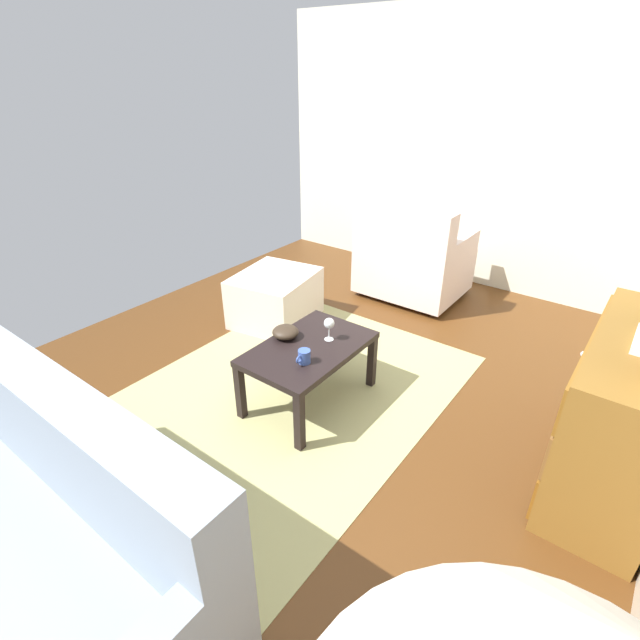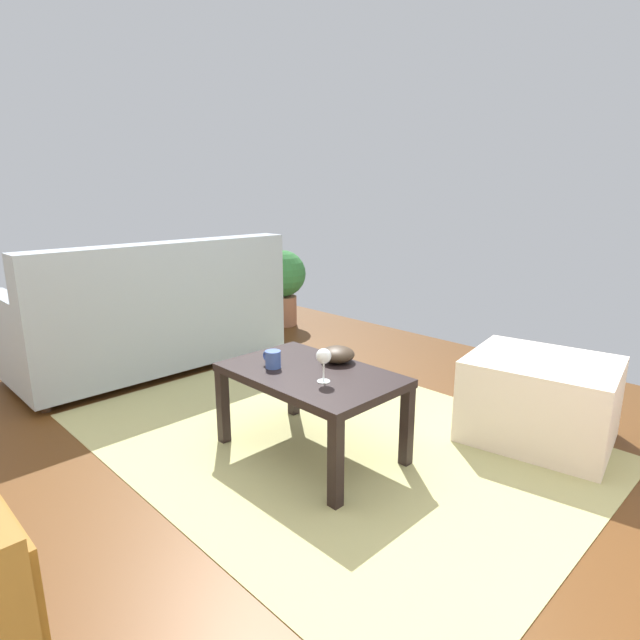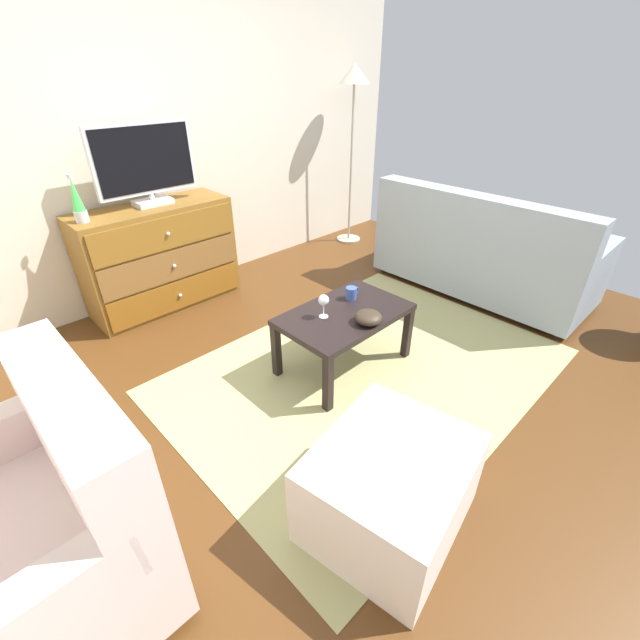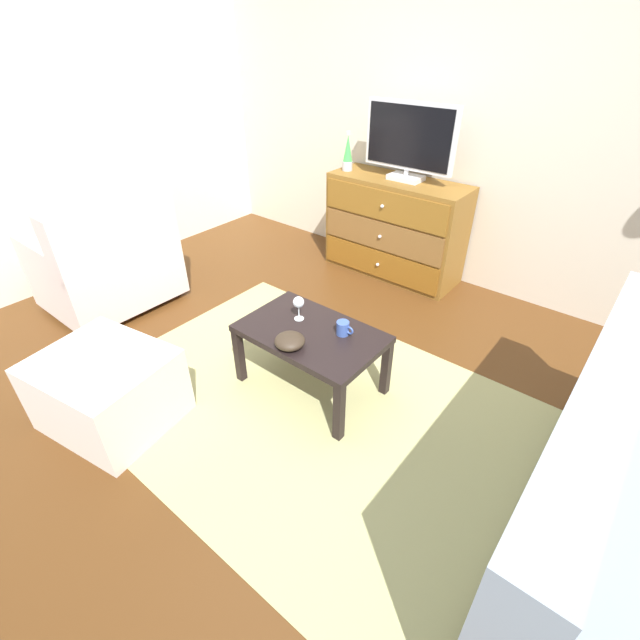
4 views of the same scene
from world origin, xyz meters
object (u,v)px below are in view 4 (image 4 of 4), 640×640
object	(u,v)px
couch_large	(635,514)
ottoman	(108,390)
coffee_table	(311,339)
tv	(410,140)
bowl_decorative	(290,341)
mug	(343,328)
dresser	(394,228)
wine_glass	(299,303)
armchair	(108,264)
lava_lamp	(348,153)

from	to	relation	value
couch_large	ottoman	size ratio (longest dim) A/B	2.67
coffee_table	ottoman	size ratio (longest dim) A/B	1.23
tv	bowl_decorative	bearing A→B (deg)	-78.06
bowl_decorative	couch_large	distance (m)	1.73
coffee_table	mug	distance (m)	0.22
dresser	wine_glass	bearing A→B (deg)	-79.60
wine_glass	couch_large	size ratio (longest dim) A/B	0.08
bowl_decorative	couch_large	xyz separation A→B (m)	(1.72, 0.12, -0.11)
tv	armchair	xyz separation A→B (m)	(-1.50, -1.97, -0.81)
ottoman	couch_large	bearing A→B (deg)	19.63
lava_lamp	bowl_decorative	xyz separation A→B (m)	(0.96, -1.85, -0.54)
coffee_table	couch_large	size ratio (longest dim) A/B	0.46
mug	tv	bearing A→B (deg)	109.21
wine_glass	armchair	bearing A→B (deg)	-170.46
dresser	tv	bearing A→B (deg)	27.77
dresser	tv	world-z (taller)	tv
tv	bowl_decorative	size ratio (longest dim) A/B	4.51
armchair	ottoman	world-z (taller)	armchair
bowl_decorative	ottoman	xyz separation A→B (m)	(-0.73, -0.76, -0.25)
coffee_table	mug	xyz separation A→B (m)	(0.17, 0.10, 0.10)
couch_large	coffee_table	bearing A→B (deg)	177.51
lava_lamp	mug	world-z (taller)	lava_lamp
dresser	mug	bearing A→B (deg)	-69.11
dresser	mug	world-z (taller)	dresser
armchair	coffee_table	bearing A→B (deg)	7.19
bowl_decorative	ottoman	bearing A→B (deg)	-133.93
bowl_decorative	ottoman	size ratio (longest dim) A/B	0.25
ottoman	wine_glass	bearing A→B (deg)	59.95
ottoman	armchair	bearing A→B (deg)	148.93
wine_glass	coffee_table	bearing A→B (deg)	-21.22
tv	ottoman	xyz separation A→B (m)	(-0.32, -2.67, -0.97)
mug	armchair	xyz separation A→B (m)	(-2.07, -0.34, -0.10)
lava_lamp	dresser	bearing A→B (deg)	4.85
lava_lamp	ottoman	world-z (taller)	lava_lamp
dresser	coffee_table	xyz separation A→B (m)	(0.45, -1.70, -0.06)
wine_glass	mug	world-z (taller)	wine_glass
dresser	coffee_table	world-z (taller)	dresser
coffee_table	lava_lamp	bearing A→B (deg)	119.98
ottoman	dresser	bearing A→B (deg)	83.99
coffee_table	mug	bearing A→B (deg)	29.68
dresser	mug	xyz separation A→B (m)	(0.61, -1.61, 0.04)
bowl_decorative	coffee_table	bearing A→B (deg)	91.61
tv	bowl_decorative	xyz separation A→B (m)	(0.41, -1.92, -0.72)
wine_glass	bowl_decorative	distance (m)	0.30
bowl_decorative	armchair	world-z (taller)	armchair
bowl_decorative	ottoman	world-z (taller)	bowl_decorative
lava_lamp	couch_large	size ratio (longest dim) A/B	0.18
couch_large	armchair	world-z (taller)	armchair
bowl_decorative	dresser	bearing A→B (deg)	103.39
coffee_table	bowl_decorative	bearing A→B (deg)	-88.39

